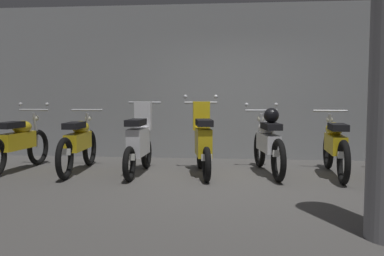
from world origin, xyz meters
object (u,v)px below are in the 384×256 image
Objects in this scene: motorbike_slot_0 at (18,142)px; motorbike_slot_5 at (335,145)px; motorbike_slot_1 at (79,143)px; motorbike_slot_2 at (139,142)px; motorbike_slot_3 at (203,142)px; motorbike_slot_4 at (268,142)px.

motorbike_slot_5 is at bearing 1.25° from motorbike_slot_0.
motorbike_slot_1 is 1.00× the size of motorbike_slot_5.
motorbike_slot_1 is at bearing 1.84° from motorbike_slot_0.
motorbike_slot_3 is at bearing 3.41° from motorbike_slot_2.
motorbike_slot_3 is (2.09, -0.02, 0.04)m from motorbike_slot_1.
motorbike_slot_0 is at bearing 178.62° from motorbike_slot_2.
motorbike_slot_5 is (5.23, 0.11, -0.00)m from motorbike_slot_0.
motorbike_slot_0 is at bearing -179.79° from motorbike_slot_3.
motorbike_slot_1 is 1.16× the size of motorbike_slot_2.
motorbike_slot_5 is (1.05, -0.06, -0.04)m from motorbike_slot_4.
motorbike_slot_1 is 1.17× the size of motorbike_slot_3.
motorbike_slot_5 is (2.10, 0.10, -0.04)m from motorbike_slot_3.
motorbike_slot_1 is (1.04, 0.03, -0.00)m from motorbike_slot_0.
motorbike_slot_3 is 0.86× the size of motorbike_slot_5.
motorbike_slot_1 is 4.18m from motorbike_slot_5.
motorbike_slot_0 is 1.01× the size of motorbike_slot_4.
motorbike_slot_1 is 1.05m from motorbike_slot_2.
motorbike_slot_4 is 1.05m from motorbike_slot_5.
motorbike_slot_0 is 4.18m from motorbike_slot_4.
motorbike_slot_2 is 2.10m from motorbike_slot_4.
motorbike_slot_5 is at bearing 1.10° from motorbike_slot_1.
motorbike_slot_4 is at bearing 2.34° from motorbike_slot_0.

